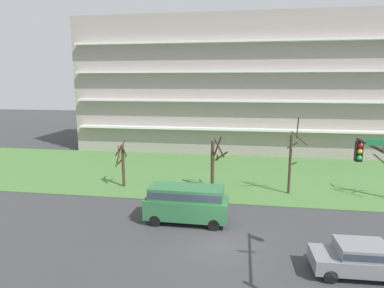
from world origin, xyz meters
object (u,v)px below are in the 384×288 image
(van_green_near_left, at_px, (187,201))
(tree_far_left, at_px, (122,163))
(sedan_gray_center_left, at_px, (361,258))
(tree_left, at_px, (214,162))
(tree_center, at_px, (291,160))

(van_green_near_left, bearing_deg, tree_far_left, -42.95)
(van_green_near_left, xyz_separation_m, sedan_gray_center_left, (8.89, -4.50, -0.52))
(tree_far_left, bearing_deg, van_green_near_left, -43.67)
(tree_left, xyz_separation_m, van_green_near_left, (-1.13, -6.88, -0.95))
(van_green_near_left, height_order, sedan_gray_center_left, van_green_near_left)
(tree_center, relative_size, sedan_gray_center_left, 1.39)
(sedan_gray_center_left, bearing_deg, van_green_near_left, 151.51)
(tree_left, bearing_deg, tree_far_left, -175.31)
(tree_center, xyz_separation_m, van_green_near_left, (-7.18, -6.46, -1.40))
(sedan_gray_center_left, bearing_deg, tree_left, 122.63)
(tree_center, distance_m, sedan_gray_center_left, 11.25)
(tree_center, bearing_deg, tree_left, 176.01)
(tree_left, relative_size, tree_center, 0.72)
(tree_left, distance_m, sedan_gray_center_left, 13.85)
(tree_left, bearing_deg, van_green_near_left, -99.36)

